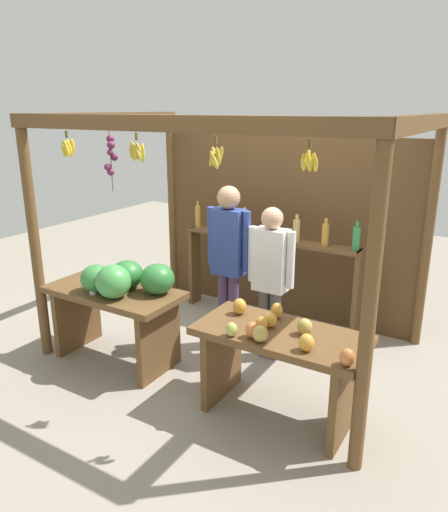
% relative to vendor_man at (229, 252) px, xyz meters
% --- Properties ---
extents(ground_plane, '(12.00, 12.00, 0.00)m').
position_rel_vendor_man_xyz_m(ground_plane, '(0.10, -0.03, -1.02)').
color(ground_plane, gray).
rests_on(ground_plane, ground).
extents(market_stall, '(3.30, 2.28, 2.35)m').
position_rel_vendor_man_xyz_m(market_stall, '(0.09, 0.47, 0.36)').
color(market_stall, brown).
rests_on(market_stall, ground).
extents(fruit_counter_left, '(1.33, 0.71, 1.05)m').
position_rel_vendor_man_xyz_m(fruit_counter_left, '(-0.69, -0.84, -0.30)').
color(fruit_counter_left, brown).
rests_on(fruit_counter_left, ground).
extents(fruit_counter_right, '(1.33, 0.65, 0.88)m').
position_rel_vendor_man_xyz_m(fruit_counter_right, '(0.97, -0.85, -0.45)').
color(fruit_counter_right, brown).
rests_on(fruit_counter_right, ground).
extents(bottle_shelf_unit, '(2.12, 0.22, 1.34)m').
position_rel_vendor_man_xyz_m(bottle_shelf_unit, '(0.08, 0.78, -0.21)').
color(bottle_shelf_unit, brown).
rests_on(bottle_shelf_unit, ground).
extents(vendor_man, '(0.48, 0.23, 1.68)m').
position_rel_vendor_man_xyz_m(vendor_man, '(0.00, 0.00, 0.00)').
color(vendor_man, '#4C375A').
rests_on(vendor_man, ground).
extents(vendor_woman, '(0.48, 0.21, 1.53)m').
position_rel_vendor_man_xyz_m(vendor_woman, '(0.48, -0.01, -0.11)').
color(vendor_woman, '#4E4746').
rests_on(vendor_woman, ground).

